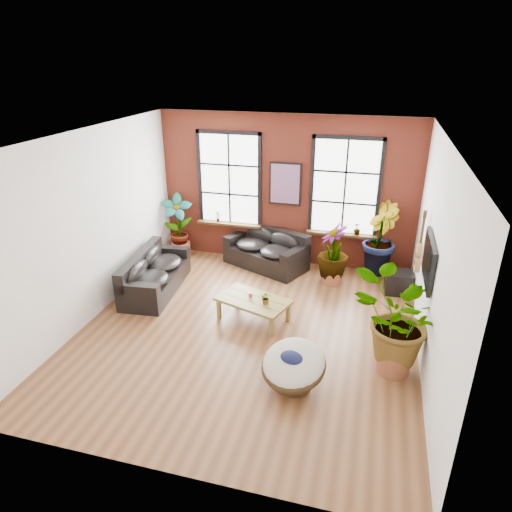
% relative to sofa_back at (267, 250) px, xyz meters
% --- Properties ---
extents(room, '(6.04, 6.54, 3.54)m').
position_rel_sofa_back_xyz_m(room, '(0.32, -2.71, 1.35)').
color(room, brown).
rests_on(room, ground).
extents(sofa_back, '(2.13, 1.63, 0.88)m').
position_rel_sofa_back_xyz_m(sofa_back, '(0.00, 0.00, 0.00)').
color(sofa_back, black).
rests_on(sofa_back, ground).
extents(sofa_left, '(1.06, 2.16, 0.83)m').
position_rel_sofa_back_xyz_m(sofa_left, '(-2.06, -1.85, -0.02)').
color(sofa_left, black).
rests_on(sofa_left, ground).
extents(coffee_table, '(1.51, 1.15, 0.52)m').
position_rel_sofa_back_xyz_m(coffee_table, '(0.32, -2.42, -0.02)').
color(coffee_table, olive).
rests_on(coffee_table, ground).
extents(papasan_chair, '(1.23, 1.24, 0.74)m').
position_rel_sofa_back_xyz_m(papasan_chair, '(1.41, -4.14, -0.02)').
color(papasan_chair, '#372613').
rests_on(papasan_chair, ground).
extents(poster, '(0.74, 0.06, 0.98)m').
position_rel_sofa_back_xyz_m(poster, '(0.32, 0.33, 1.55)').
color(poster, black).
rests_on(poster, room).
extents(tv_wall_unit, '(0.13, 1.86, 1.20)m').
position_rel_sofa_back_xyz_m(tv_wall_unit, '(3.26, -2.26, 1.14)').
color(tv_wall_unit, black).
rests_on(tv_wall_unit, room).
extents(media_box, '(0.60, 0.51, 0.47)m').
position_rel_sofa_back_xyz_m(media_box, '(3.02, -0.59, -0.16)').
color(media_box, black).
rests_on(media_box, ground).
extents(pot_back_left, '(0.57, 0.57, 0.35)m').
position_rel_sofa_back_xyz_m(pot_back_left, '(-2.24, 0.01, -0.22)').
color(pot_back_left, brown).
rests_on(pot_back_left, ground).
extents(pot_back_right, '(0.52, 0.52, 0.35)m').
position_rel_sofa_back_xyz_m(pot_back_right, '(2.53, 0.05, -0.22)').
color(pot_back_right, brown).
rests_on(pot_back_right, ground).
extents(pot_right_wall, '(0.58, 0.58, 0.38)m').
position_rel_sofa_back_xyz_m(pot_right_wall, '(2.89, -3.37, -0.21)').
color(pot_right_wall, brown).
rests_on(pot_right_wall, ground).
extents(pot_mid, '(0.49, 0.49, 0.33)m').
position_rel_sofa_back_xyz_m(pot_mid, '(1.60, -0.51, -0.23)').
color(pot_mid, brown).
rests_on(pot_mid, ground).
extents(floor_plant_back_left, '(0.88, 0.73, 1.44)m').
position_rel_sofa_back_xyz_m(floor_plant_back_left, '(-2.28, -0.00, 0.47)').
color(floor_plant_back_left, '#1C3A0F').
rests_on(floor_plant_back_left, ground).
extents(floor_plant_back_right, '(0.85, 0.99, 1.60)m').
position_rel_sofa_back_xyz_m(floor_plant_back_right, '(2.52, 0.03, 0.55)').
color(floor_plant_back_right, '#1C3A0F').
rests_on(floor_plant_back_right, ground).
extents(floor_plant_right_wall, '(1.70, 1.62, 1.48)m').
position_rel_sofa_back_xyz_m(floor_plant_right_wall, '(2.86, -3.34, 0.50)').
color(floor_plant_right_wall, '#1C3A0F').
rests_on(floor_plant_right_wall, ground).
extents(floor_plant_mid, '(0.88, 0.88, 1.22)m').
position_rel_sofa_back_xyz_m(floor_plant_mid, '(1.59, -0.49, 0.35)').
color(floor_plant_mid, '#1C3A0F').
rests_on(floor_plant_mid, ground).
extents(table_plant, '(0.23, 0.21, 0.24)m').
position_rel_sofa_back_xyz_m(table_plant, '(0.59, -2.52, 0.15)').
color(table_plant, '#1C3A0F').
rests_on(table_plant, coffee_table).
extents(sill_plant_left, '(0.17, 0.17, 0.27)m').
position_rel_sofa_back_xyz_m(sill_plant_left, '(-1.33, 0.28, 0.64)').
color(sill_plant_left, '#1C3A0F').
rests_on(sill_plant_left, room).
extents(sill_plant_right, '(0.19, 0.19, 0.27)m').
position_rel_sofa_back_xyz_m(sill_plant_right, '(2.02, 0.28, 0.64)').
color(sill_plant_right, '#1C3A0F').
rests_on(sill_plant_right, room).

